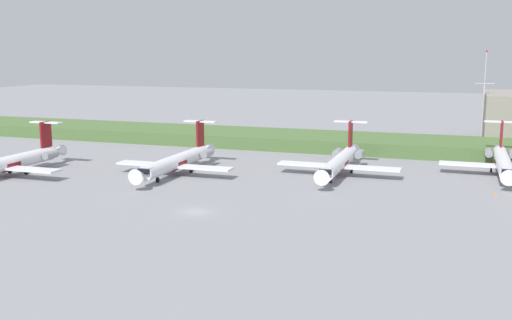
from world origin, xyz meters
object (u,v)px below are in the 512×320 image
object	(u,v)px
antenna_mast	(483,106)
safety_cone_front_marker	(496,193)
regional_jet_second	(10,162)
regional_jet_fourth	(340,161)
regional_jet_third	(178,161)
regional_jet_fifth	(503,161)

from	to	relation	value
antenna_mast	safety_cone_front_marker	xyz separation A→B (m)	(0.96, -55.77, -9.35)
regional_jet_second	regional_jet_fourth	xyz separation A→B (m)	(57.70, 21.12, 0.00)
safety_cone_front_marker	regional_jet_second	bearing A→B (deg)	-171.25
antenna_mast	safety_cone_front_marker	world-z (taller)	antenna_mast
regional_jet_fourth	regional_jet_third	bearing A→B (deg)	-161.90
regional_jet_third	safety_cone_front_marker	bearing A→B (deg)	1.44
regional_jet_fourth	safety_cone_front_marker	size ratio (longest dim) A/B	56.36
regional_jet_third	safety_cone_front_marker	size ratio (longest dim) A/B	56.36
regional_jet_fourth	safety_cone_front_marker	world-z (taller)	regional_jet_fourth
regional_jet_third	regional_jet_fifth	world-z (taller)	same
regional_jet_second	regional_jet_third	bearing A→B (deg)	22.09
regional_jet_fourth	antenna_mast	xyz separation A→B (m)	(26.03, 47.69, 7.09)
regional_jet_fifth	safety_cone_front_marker	size ratio (longest dim) A/B	56.36
regional_jet_second	regional_jet_third	size ratio (longest dim) A/B	1.00
regional_jet_fourth	safety_cone_front_marker	distance (m)	28.26
regional_jet_second	safety_cone_front_marker	xyz separation A→B (m)	(84.69, 13.04, -2.26)
regional_jet_fifth	antenna_mast	bearing A→B (deg)	94.44
regional_jet_fourth	regional_jet_second	bearing A→B (deg)	-159.90
regional_jet_second	regional_jet_third	world-z (taller)	same
antenna_mast	safety_cone_front_marker	distance (m)	56.56
regional_jet_second	regional_jet_fourth	bearing A→B (deg)	20.10
regional_jet_fourth	antenna_mast	world-z (taller)	antenna_mast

